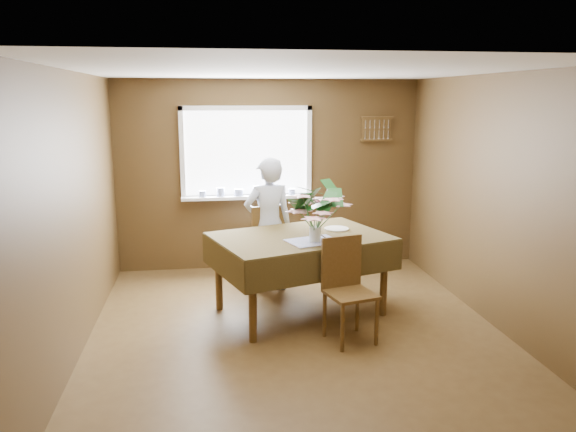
{
  "coord_description": "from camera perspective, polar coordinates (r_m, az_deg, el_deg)",
  "views": [
    {
      "loc": [
        -0.84,
        -5.12,
        2.27
      ],
      "look_at": [
        0.0,
        0.55,
        1.05
      ],
      "focal_mm": 35.0,
      "sensor_mm": 36.0,
      "label": 1
    }
  ],
  "objects": [
    {
      "name": "flower_bouquet",
      "position": [
        5.56,
        2.8,
        0.79
      ],
      "size": [
        0.61,
        0.61,
        0.52
      ],
      "rotation": [
        0.0,
        0.0,
        0.29
      ],
      "color": "white",
      "rests_on": "dining_table"
    },
    {
      "name": "window_assembly",
      "position": [
        7.39,
        -4.19,
        4.83
      ],
      "size": [
        1.72,
        0.2,
        1.22
      ],
      "color": "white",
      "rests_on": "wall_back"
    },
    {
      "name": "wall_left",
      "position": [
        5.35,
        -20.78,
        0.23
      ],
      "size": [
        0.0,
        4.5,
        4.5
      ],
      "primitive_type": "plane",
      "rotation": [
        1.57,
        0.0,
        1.57
      ],
      "color": "brown",
      "rests_on": "floor"
    },
    {
      "name": "ceiling",
      "position": [
        5.2,
        0.92,
        14.55
      ],
      "size": [
        4.5,
        4.5,
        0.0
      ],
      "primitive_type": "plane",
      "rotation": [
        3.14,
        0.0,
        0.0
      ],
      "color": "white",
      "rests_on": "wall_back"
    },
    {
      "name": "table_knife",
      "position": [
        5.78,
        3.68,
        -2.14
      ],
      "size": [
        0.06,
        0.2,
        0.0
      ],
      "primitive_type": "cube",
      "rotation": [
        0.0,
        0.0,
        0.21
      ],
      "color": "silver",
      "rests_on": "dining_table"
    },
    {
      "name": "wall_front",
      "position": [
        3.16,
        7.54,
        -6.9
      ],
      "size": [
        4.0,
        0.0,
        4.0
      ],
      "primitive_type": "plane",
      "rotation": [
        -1.57,
        0.0,
        0.0
      ],
      "color": "brown",
      "rests_on": "floor"
    },
    {
      "name": "dining_table",
      "position": [
        5.9,
        1.26,
        -2.99
      ],
      "size": [
        2.03,
        1.68,
        0.86
      ],
      "rotation": [
        0.0,
        0.0,
        0.32
      ],
      "color": "brown",
      "rests_on": "floor"
    },
    {
      "name": "chair_near",
      "position": [
        5.37,
        5.97,
        -6.95
      ],
      "size": [
        0.51,
        0.51,
        0.98
      ],
      "rotation": [
        0.0,
        0.0,
        0.25
      ],
      "color": "brown",
      "rests_on": "floor"
    },
    {
      "name": "wall_back",
      "position": [
        7.49,
        -1.92,
        4.17
      ],
      "size": [
        4.0,
        0.0,
        4.0
      ],
      "primitive_type": "plane",
      "rotation": [
        1.57,
        0.0,
        0.0
      ],
      "color": "brown",
      "rests_on": "floor"
    },
    {
      "name": "side_plate",
      "position": [
        6.16,
        4.95,
        -1.3
      ],
      "size": [
        0.37,
        0.37,
        0.01
      ],
      "primitive_type": "cylinder",
      "rotation": [
        0.0,
        0.0,
        0.6
      ],
      "color": "white",
      "rests_on": "dining_table"
    },
    {
      "name": "wall_right",
      "position": [
        5.95,
        20.27,
        1.39
      ],
      "size": [
        0.0,
        4.5,
        4.5
      ],
      "primitive_type": "plane",
      "rotation": [
        1.57,
        0.0,
        -1.57
      ],
      "color": "brown",
      "rests_on": "floor"
    },
    {
      "name": "floor",
      "position": [
        5.66,
        0.84,
        -11.61
      ],
      "size": [
        4.5,
        4.5,
        0.0
      ],
      "primitive_type": "plane",
      "color": "#4C361A",
      "rests_on": "ground"
    },
    {
      "name": "spoon_rack",
      "position": [
        7.7,
        8.99,
        8.74
      ],
      "size": [
        0.44,
        0.05,
        0.33
      ],
      "color": "brown",
      "rests_on": "wall_back"
    },
    {
      "name": "chair_far",
      "position": [
        6.76,
        -2.3,
        -2.71
      ],
      "size": [
        0.55,
        0.55,
        1.03
      ],
      "rotation": [
        0.0,
        0.0,
        3.44
      ],
      "color": "brown",
      "rests_on": "floor"
    },
    {
      "name": "seated_woman",
      "position": [
        6.59,
        -2.0,
        -0.91
      ],
      "size": [
        0.65,
        0.49,
        1.59
      ],
      "primitive_type": "imported",
      "rotation": [
        0.0,
        0.0,
        3.33
      ],
      "color": "white",
      "rests_on": "floor"
    }
  ]
}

